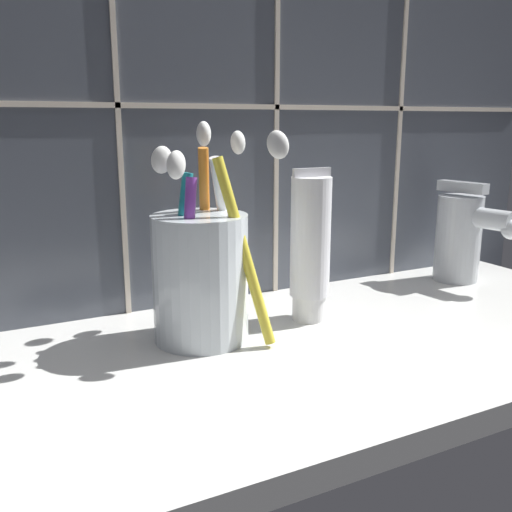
# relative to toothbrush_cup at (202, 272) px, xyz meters

# --- Properties ---
(sink_counter) EXTENTS (0.66, 0.31, 0.02)m
(sink_counter) POSITION_rel_toothbrush_cup_xyz_m (0.11, -0.05, -0.07)
(sink_counter) COLOR silver
(sink_counter) RESTS_ON ground
(tile_wall_backsplash) EXTENTS (0.76, 0.02, 0.58)m
(tile_wall_backsplash) POSITION_rel_toothbrush_cup_xyz_m (0.11, 0.10, 0.21)
(tile_wall_backsplash) COLOR #4C515B
(tile_wall_backsplash) RESTS_ON ground
(toothbrush_cup) EXTENTS (0.11, 0.11, 0.19)m
(toothbrush_cup) POSITION_rel_toothbrush_cup_xyz_m (0.00, 0.00, 0.00)
(toothbrush_cup) COLOR silver
(toothbrush_cup) RESTS_ON sink_counter
(toothpaste_tube) EXTENTS (0.04, 0.04, 0.14)m
(toothpaste_tube) POSITION_rel_toothbrush_cup_xyz_m (0.11, -0.00, 0.01)
(toothpaste_tube) COLOR white
(toothpaste_tube) RESTS_ON sink_counter
(sink_faucet) EXTENTS (0.05, 0.11, 0.12)m
(sink_faucet) POSITION_rel_toothbrush_cup_xyz_m (0.34, 0.03, -0.00)
(sink_faucet) COLOR silver
(sink_faucet) RESTS_ON sink_counter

